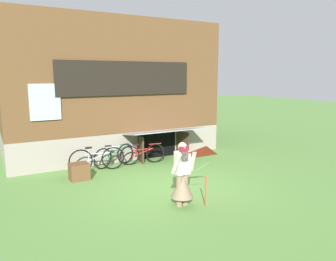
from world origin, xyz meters
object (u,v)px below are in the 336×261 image
(person, at_px, (182,180))
(bicycle_red, at_px, (142,154))
(bicycle_silver, at_px, (97,159))
(wooden_crate, at_px, (79,171))
(bicycle_green, at_px, (114,156))
(kite, at_px, (206,162))

(person, xyz_separation_m, bicycle_red, (0.72, 3.73, -0.28))
(bicycle_silver, xyz_separation_m, wooden_crate, (-0.71, -0.59, -0.14))
(bicycle_red, bearing_deg, bicycle_green, 176.50)
(bicycle_silver, bearing_deg, kite, -66.76)
(person, distance_m, wooden_crate, 3.49)
(bicycle_red, xyz_separation_m, wooden_crate, (-2.31, -0.64, -0.11))
(bicycle_red, bearing_deg, wooden_crate, -155.93)
(wooden_crate, bearing_deg, bicycle_red, 15.53)
(kite, bearing_deg, bicycle_silver, 105.57)
(bicycle_silver, bearing_deg, bicycle_red, 9.60)
(person, distance_m, bicycle_green, 3.94)
(person, bearing_deg, bicycle_green, 82.25)
(person, xyz_separation_m, wooden_crate, (-1.60, 3.08, -0.39))
(person, distance_m, bicycle_red, 3.81)
(kite, relative_size, bicycle_green, 0.87)
(bicycle_silver, distance_m, wooden_crate, 0.94)
(kite, bearing_deg, bicycle_red, 84.15)
(bicycle_green, xyz_separation_m, bicycle_silver, (-0.66, -0.25, 0.02))
(kite, distance_m, bicycle_silver, 4.41)
(bicycle_silver, bearing_deg, person, -68.82)
(kite, xyz_separation_m, bicycle_green, (-0.51, 4.44, -0.78))
(bicycle_red, height_order, bicycle_silver, bicycle_silver)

